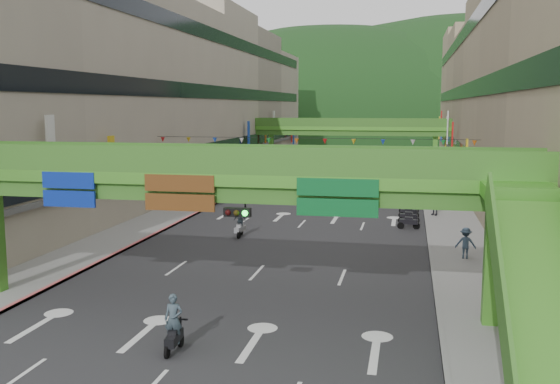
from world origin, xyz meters
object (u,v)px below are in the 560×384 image
(overpass_near, at_px, (240,193))
(pedestrian_red, at_px, (506,278))
(car_silver, at_px, (304,174))
(car_yellow, at_px, (336,171))
(scooter_rider_near, at_px, (174,325))
(scooter_rider_mid, at_px, (359,191))

(overpass_near, height_order, pedestrian_red, overpass_near)
(car_silver, bearing_deg, car_yellow, 58.02)
(scooter_rider_near, xyz_separation_m, pedestrian_red, (12.53, 9.21, -0.11))
(scooter_rider_mid, bearing_deg, overpass_near, -94.39)
(scooter_rider_mid, bearing_deg, scooter_rider_near, -95.85)
(scooter_rider_near, bearing_deg, car_silver, 94.52)
(scooter_rider_mid, relative_size, car_silver, 0.46)
(overpass_near, bearing_deg, car_yellow, 92.32)
(scooter_rider_near, xyz_separation_m, scooter_rider_mid, (3.70, 36.15, 0.07))
(overpass_near, height_order, car_yellow, overpass_near)
(scooter_rider_near, height_order, car_yellow, scooter_rider_near)
(car_yellow, xyz_separation_m, pedestrian_red, (13.38, -47.25, 0.18))
(scooter_rider_near, distance_m, pedestrian_red, 15.55)
(scooter_rider_near, distance_m, car_silver, 52.20)
(overpass_near, bearing_deg, car_silver, 96.44)
(scooter_rider_mid, height_order, pedestrian_red, scooter_rider_mid)
(scooter_rider_near, height_order, car_silver, scooter_rider_near)
(scooter_rider_near, xyz_separation_m, car_yellow, (-0.85, 56.47, -0.29))
(overpass_near, xyz_separation_m, car_yellow, (-2.11, 52.09, -4.48))
(overpass_near, relative_size, scooter_rider_near, 13.04)
(scooter_rider_near, distance_m, car_yellow, 56.47)
(car_yellow, bearing_deg, pedestrian_red, -76.34)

